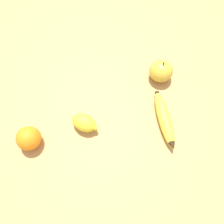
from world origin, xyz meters
The scene contains 5 objects.
ground_plane centered at (0.00, 0.00, 0.00)m, with size 3.00×3.00×0.00m, color tan.
banana centered at (0.13, -0.05, 0.02)m, with size 0.12×0.20×0.04m.
orange centered at (-0.25, -0.25, 0.04)m, with size 0.07×0.07×0.07m.
apple centered at (0.08, 0.11, 0.04)m, with size 0.08×0.08×0.09m.
lemon centered at (-0.11, -0.15, 0.03)m, with size 0.09×0.07×0.05m.
Camera 1 is at (0.05, -0.36, 0.67)m, focal length 35.00 mm.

